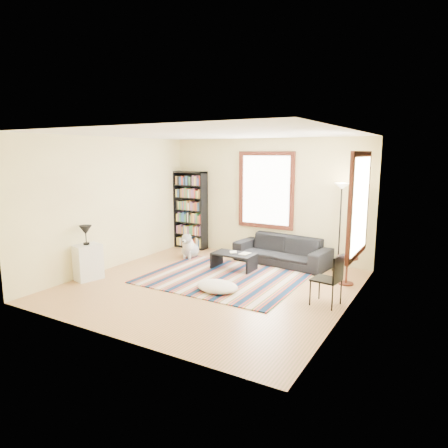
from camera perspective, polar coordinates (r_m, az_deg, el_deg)
The scene contains 21 objects.
floor at distance 7.65m, azimuth -1.90°, elevation -9.09°, with size 5.00×5.00×0.10m, color tan.
ceiling at distance 7.23m, azimuth -2.04°, elevation 13.15°, with size 5.00×5.00×0.10m, color white.
wall_back at distance 9.54m, azimuth 6.18°, elevation 3.66°, with size 5.00×0.10×2.80m, color #F5EEA5.
wall_front at distance 5.35m, azimuth -16.59°, elevation -1.85°, with size 5.00×0.10×2.80m, color #F5EEA5.
wall_left at distance 8.91m, azimuth -16.04°, elevation 2.86°, with size 0.10×5.00×2.80m, color #F5EEA5.
wall_right at distance 6.35m, azimuth 17.96°, elevation -0.07°, with size 0.10×5.00×2.80m, color #F5EEA5.
window_back at distance 9.45m, azimuth 6.01°, elevation 4.82°, with size 1.20×0.06×1.60m, color white.
window_right at distance 7.11m, azimuth 18.79°, elevation 2.57°, with size 0.06×1.20×1.60m, color white.
rug at distance 8.02m, azimuth -0.21°, elevation -7.71°, with size 2.97×2.38×0.02m, color #0B203A.
sofa at distance 9.05m, azimuth 8.23°, elevation -3.74°, with size 2.14×0.83×0.62m, color black.
bookshelf at distance 10.40m, azimuth -4.84°, elevation 2.00°, with size 0.90×0.30×2.00m, color black.
coffee_table at distance 8.57m, azimuth 1.42°, elevation -5.35°, with size 0.90×0.50×0.36m, color black.
book_a at distance 8.57m, azimuth 0.83°, elevation -4.04°, with size 0.20×0.15×0.02m, color beige.
book_b at distance 8.50m, azimuth 2.48°, elevation -4.17°, with size 0.18×0.25×0.02m, color beige.
floor_cushion at distance 7.27m, azimuth -0.96°, elevation -8.91°, with size 0.78×0.59×0.20m, color beige.
floor_lamp at distance 8.65m, azimuth 16.21°, elevation -0.51°, with size 0.30×0.30×1.86m, color black, non-canonical shape.
side_table at distance 7.95m, azimuth 17.11°, elevation -6.37°, with size 0.40×0.40×0.54m, color #4C1B13.
folding_chair at distance 6.78m, azimuth 14.39°, elevation -7.71°, with size 0.42×0.40×0.86m, color black.
white_cabinet at distance 8.33m, azimuth -18.91°, elevation -5.15°, with size 0.38×0.50×0.70m, color white.
table_lamp at distance 8.21m, azimuth -19.13°, elevation -1.51°, with size 0.24×0.24×0.38m, color black, non-canonical shape.
dog at distance 9.51m, azimuth -4.83°, elevation -3.06°, with size 0.43×0.60×0.60m, color #B7B7B7, non-canonical shape.
Camera 1 is at (3.83, -6.12, 2.48)m, focal length 32.00 mm.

